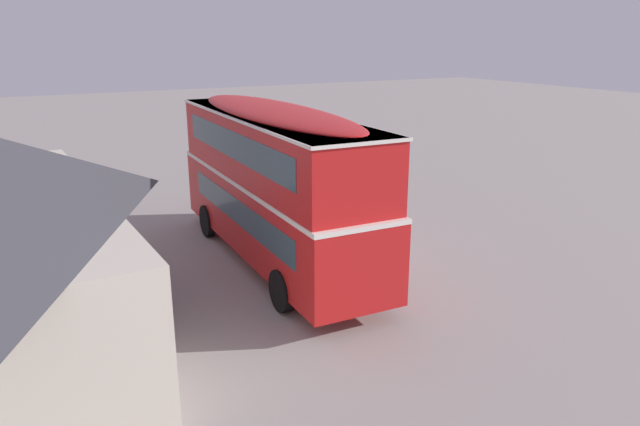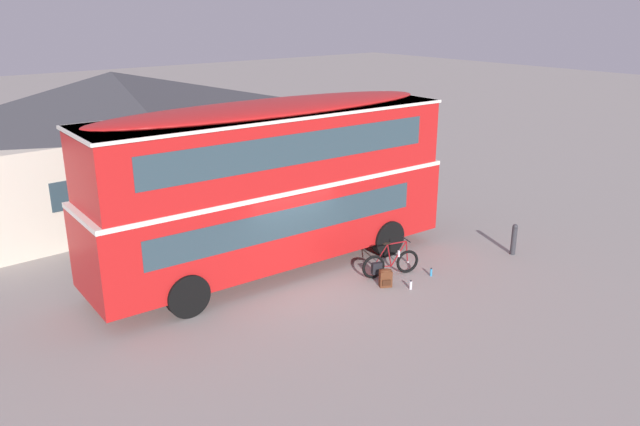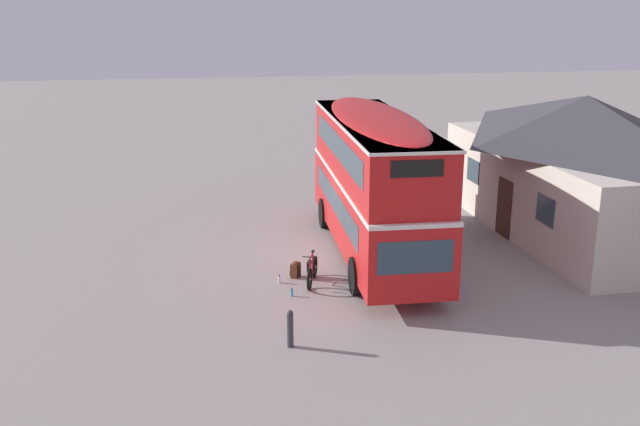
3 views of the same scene
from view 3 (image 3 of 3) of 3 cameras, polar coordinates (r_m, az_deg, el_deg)
The scene contains 8 objects.
ground_plane at distance 24.38m, azimuth 1.81°, elevation -3.24°, with size 120.00×120.00×0.00m, color gray.
double_decker_bus at distance 23.64m, azimuth 4.30°, elevation 2.78°, with size 10.61×2.95×4.79m.
touring_bicycle at distance 21.81m, azimuth -0.65°, elevation -4.60°, with size 1.67×0.67×1.02m.
backpack_on_ground at distance 22.29m, azimuth -1.95°, elevation -4.45°, with size 0.40×0.37×0.50m.
water_bottle_blue_sports at distance 20.95m, azimuth -2.23°, elevation -6.28°, with size 0.07×0.07×0.24m.
water_bottle_clear_plastic at distance 21.90m, azimuth -3.23°, elevation -5.24°, with size 0.07×0.07×0.25m.
pub_building at distance 27.77m, azimuth 19.90°, elevation 3.70°, with size 12.02×6.49×5.00m.
kerb_bollard at distance 17.89m, azimuth -2.37°, elevation -9.06°, with size 0.16×0.16×0.97m.
Camera 3 is at (22.48, -4.76, 8.16)m, focal length 40.59 mm.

